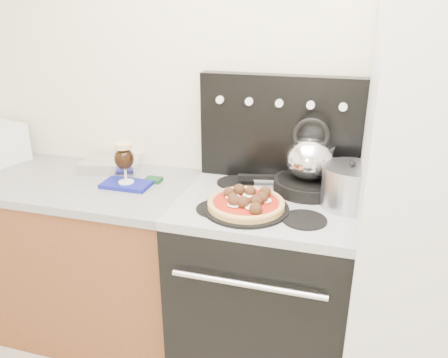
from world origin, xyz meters
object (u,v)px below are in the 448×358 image
(pizza_pan, at_px, (246,208))
(stock_pot, at_px, (349,188))
(base_cabinet, at_px, (66,256))
(oven_mitt, at_px, (126,184))
(fridge, at_px, (443,216))
(tea_kettle, at_px, (310,155))
(stove_body, at_px, (263,291))
(beer_glass, at_px, (125,163))
(pizza, at_px, (246,202))
(skillet, at_px, (307,185))

(pizza_pan, xyz_separation_m, stock_pot, (0.41, 0.15, 0.08))
(base_cabinet, xyz_separation_m, oven_mitt, (0.42, -0.01, 0.48))
(fridge, relative_size, tea_kettle, 7.96)
(stove_body, height_order, tea_kettle, tea_kettle)
(beer_glass, distance_m, pizza, 0.64)
(stove_body, xyz_separation_m, pizza, (-0.07, -0.12, 0.51))
(fridge, xyz_separation_m, skillet, (-0.54, 0.18, -0.00))
(stock_pot, bearing_deg, tea_kettle, 147.65)
(stove_body, xyz_separation_m, skillet, (0.16, 0.15, 0.51))
(beer_glass, distance_m, skillet, 0.86)
(stove_body, bearing_deg, oven_mitt, 179.01)
(oven_mitt, height_order, tea_kettle, tea_kettle)
(stove_body, distance_m, beer_glass, 0.90)
(pizza_pan, height_order, stock_pot, stock_pot)
(oven_mitt, xyz_separation_m, skillet, (0.85, 0.14, 0.04))
(pizza_pan, bearing_deg, stock_pot, 20.56)
(base_cabinet, distance_m, oven_mitt, 0.64)
(pizza, height_order, stock_pot, stock_pot)
(fridge, bearing_deg, base_cabinet, 178.41)
(base_cabinet, height_order, pizza_pan, pizza_pan)
(fridge, distance_m, tea_kettle, 0.59)
(skillet, height_order, tea_kettle, tea_kettle)
(beer_glass, bearing_deg, pizza, -11.75)
(base_cabinet, bearing_deg, tea_kettle, 5.68)
(fridge, bearing_deg, stove_body, 177.95)
(base_cabinet, bearing_deg, oven_mitt, -1.80)
(base_cabinet, height_order, oven_mitt, oven_mitt)
(pizza, bearing_deg, stock_pot, 20.56)
(beer_glass, relative_size, tea_kettle, 0.84)
(beer_glass, height_order, skillet, beer_glass)
(stove_body, xyz_separation_m, tea_kettle, (0.16, 0.15, 0.65))
(tea_kettle, bearing_deg, pizza, -134.71)
(stove_body, bearing_deg, fridge, -2.05)
(beer_glass, relative_size, skillet, 0.65)
(stove_body, relative_size, pizza_pan, 2.45)
(skillet, xyz_separation_m, tea_kettle, (0.00, 0.00, 0.15))
(pizza, bearing_deg, skillet, 50.05)
(fridge, height_order, stock_pot, fridge)
(beer_glass, xyz_separation_m, skillet, (0.85, 0.14, -0.07))
(oven_mitt, relative_size, beer_glass, 1.15)
(pizza_pan, bearing_deg, beer_glass, 168.25)
(beer_glass, bearing_deg, pizza_pan, -11.75)
(pizza, bearing_deg, oven_mitt, 168.25)
(oven_mitt, height_order, pizza_pan, pizza_pan)
(pizza_pan, relative_size, tea_kettle, 1.50)
(tea_kettle, relative_size, stock_pot, 1.03)
(fridge, relative_size, pizza, 5.94)
(fridge, distance_m, skillet, 0.57)
(base_cabinet, bearing_deg, stove_body, -1.30)
(stock_pot, bearing_deg, base_cabinet, -179.59)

